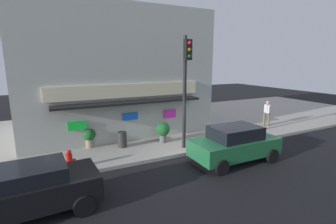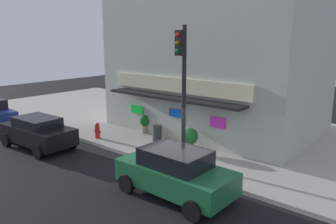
% 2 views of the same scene
% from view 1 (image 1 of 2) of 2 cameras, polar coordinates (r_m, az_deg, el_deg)
% --- Properties ---
extents(ground_plane, '(59.92, 59.92, 0.00)m').
position_cam_1_polar(ground_plane, '(12.34, 5.42, -9.83)').
color(ground_plane, black).
extents(sidewalk, '(39.95, 11.67, 0.16)m').
position_cam_1_polar(sidewalk, '(17.29, -4.86, -3.23)').
color(sidewalk, '#A39E93').
rests_on(sidewalk, ground_plane).
extents(corner_building, '(10.85, 7.97, 7.34)m').
position_cam_1_polar(corner_building, '(16.63, -12.93, 9.02)').
color(corner_building, '#ADB2A8').
rests_on(corner_building, sidewalk).
extents(traffic_light, '(0.32, 0.58, 5.55)m').
position_cam_1_polar(traffic_light, '(12.01, 4.14, 7.77)').
color(traffic_light, black).
rests_on(traffic_light, sidewalk).
extents(fire_hydrant, '(0.50, 0.26, 0.82)m').
position_cam_1_polar(fire_hydrant, '(11.04, -21.92, -10.20)').
color(fire_hydrant, red).
rests_on(fire_hydrant, sidewalk).
extents(trash_can, '(0.46, 0.46, 0.80)m').
position_cam_1_polar(trash_can, '(12.97, -10.56, -6.26)').
color(trash_can, '#2D2D2D').
rests_on(trash_can, sidewalk).
extents(pedestrian, '(0.51, 0.53, 1.73)m').
position_cam_1_polar(pedestrian, '(18.03, 21.95, -0.07)').
color(pedestrian, brown).
rests_on(pedestrian, sidewalk).
extents(potted_plant_by_doorway, '(0.76, 0.76, 1.12)m').
position_cam_1_polar(potted_plant_by_doorway, '(13.40, -1.20, -4.25)').
color(potted_plant_by_doorway, '#59595B').
rests_on(potted_plant_by_doorway, sidewalk).
extents(potted_plant_by_window, '(0.63, 0.63, 1.00)m').
position_cam_1_polar(potted_plant_by_window, '(13.27, -17.75, -5.40)').
color(potted_plant_by_window, gray).
rests_on(potted_plant_by_window, sidewalk).
extents(parked_car_black, '(4.10, 2.15, 1.52)m').
position_cam_1_polar(parked_car_black, '(8.65, -29.73, -15.35)').
color(parked_car_black, black).
rests_on(parked_car_black, ground_plane).
extents(parked_car_green, '(4.05, 2.06, 1.65)m').
position_cam_1_polar(parked_car_green, '(11.68, 15.17, -7.06)').
color(parked_car_green, '#1E6038').
rests_on(parked_car_green, ground_plane).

